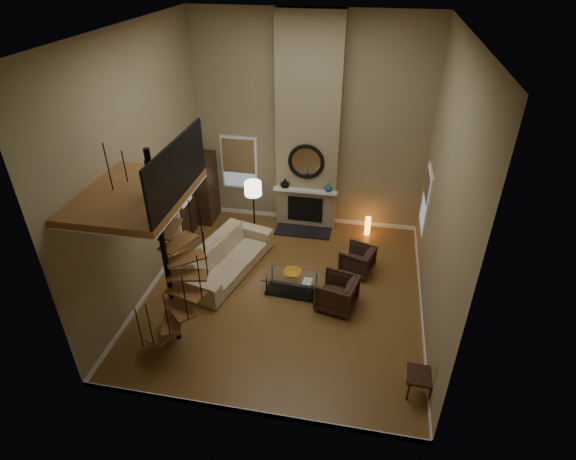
% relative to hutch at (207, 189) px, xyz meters
% --- Properties ---
extents(ground, '(6.00, 6.50, 0.01)m').
position_rel_hutch_xyz_m(ground, '(2.74, -2.79, -0.95)').
color(ground, olive).
rests_on(ground, ground).
extents(back_wall, '(6.00, 0.02, 5.50)m').
position_rel_hutch_xyz_m(back_wall, '(2.74, 0.46, 1.80)').
color(back_wall, '#91835D').
rests_on(back_wall, ground).
extents(front_wall, '(6.00, 0.02, 5.50)m').
position_rel_hutch_xyz_m(front_wall, '(2.74, -6.04, 1.80)').
color(front_wall, '#91835D').
rests_on(front_wall, ground).
extents(left_wall, '(0.02, 6.50, 5.50)m').
position_rel_hutch_xyz_m(left_wall, '(-0.26, -2.79, 1.80)').
color(left_wall, '#91835D').
rests_on(left_wall, ground).
extents(right_wall, '(0.02, 6.50, 5.50)m').
position_rel_hutch_xyz_m(right_wall, '(5.74, -2.79, 1.80)').
color(right_wall, '#91835D').
rests_on(right_wall, ground).
extents(ceiling, '(6.00, 6.50, 0.01)m').
position_rel_hutch_xyz_m(ceiling, '(2.74, -2.79, 4.54)').
color(ceiling, silver).
rests_on(ceiling, back_wall).
extents(baseboard_back, '(6.00, 0.02, 0.12)m').
position_rel_hutch_xyz_m(baseboard_back, '(2.74, 0.45, -0.89)').
color(baseboard_back, white).
rests_on(baseboard_back, ground).
extents(baseboard_front, '(6.00, 0.02, 0.12)m').
position_rel_hutch_xyz_m(baseboard_front, '(2.74, -6.03, -0.89)').
color(baseboard_front, white).
rests_on(baseboard_front, ground).
extents(baseboard_left, '(0.02, 6.50, 0.12)m').
position_rel_hutch_xyz_m(baseboard_left, '(-0.25, -2.79, -0.89)').
color(baseboard_left, white).
rests_on(baseboard_left, ground).
extents(baseboard_right, '(0.02, 6.50, 0.12)m').
position_rel_hutch_xyz_m(baseboard_right, '(5.73, -2.79, -0.89)').
color(baseboard_right, white).
rests_on(baseboard_right, ground).
extents(chimney_breast, '(1.60, 0.38, 5.50)m').
position_rel_hutch_xyz_m(chimney_breast, '(2.74, 0.27, 1.80)').
color(chimney_breast, '#8D7E5C').
rests_on(chimney_breast, ground).
extents(hearth, '(1.50, 0.60, 0.04)m').
position_rel_hutch_xyz_m(hearth, '(2.74, -0.22, -0.93)').
color(hearth, black).
rests_on(hearth, ground).
extents(firebox, '(0.95, 0.02, 0.72)m').
position_rel_hutch_xyz_m(firebox, '(2.74, 0.07, -0.40)').
color(firebox, black).
rests_on(firebox, chimney_breast).
extents(mantel, '(1.70, 0.18, 0.06)m').
position_rel_hutch_xyz_m(mantel, '(2.74, -0.01, 0.20)').
color(mantel, white).
rests_on(mantel, chimney_breast).
extents(mirror_frame, '(0.94, 0.10, 0.94)m').
position_rel_hutch_xyz_m(mirror_frame, '(2.74, 0.05, 1.00)').
color(mirror_frame, black).
rests_on(mirror_frame, chimney_breast).
extents(mirror_disc, '(0.80, 0.01, 0.80)m').
position_rel_hutch_xyz_m(mirror_disc, '(2.74, 0.06, 1.00)').
color(mirror_disc, white).
rests_on(mirror_disc, chimney_breast).
extents(vase_left, '(0.24, 0.24, 0.25)m').
position_rel_hutch_xyz_m(vase_left, '(2.19, 0.03, 0.35)').
color(vase_left, black).
rests_on(vase_left, mantel).
extents(vase_right, '(0.20, 0.20, 0.21)m').
position_rel_hutch_xyz_m(vase_right, '(3.34, 0.03, 0.33)').
color(vase_right, '#17524C').
rests_on(vase_right, mantel).
extents(window_back, '(1.02, 0.06, 1.52)m').
position_rel_hutch_xyz_m(window_back, '(0.84, 0.43, 0.67)').
color(window_back, white).
rests_on(window_back, back_wall).
extents(window_right, '(0.06, 1.02, 1.52)m').
position_rel_hutch_xyz_m(window_right, '(5.72, -0.79, 0.68)').
color(window_right, white).
rests_on(window_right, right_wall).
extents(entry_door, '(0.10, 1.05, 2.16)m').
position_rel_hutch_xyz_m(entry_door, '(-0.21, -0.99, 0.10)').
color(entry_door, white).
rests_on(entry_door, ground).
extents(loft, '(1.70, 2.20, 1.09)m').
position_rel_hutch_xyz_m(loft, '(0.70, -4.59, 2.29)').
color(loft, brown).
rests_on(loft, left_wall).
extents(spiral_stair, '(1.47, 1.47, 4.06)m').
position_rel_hutch_xyz_m(spiral_stair, '(0.96, -4.58, 0.83)').
color(spiral_stair, black).
rests_on(spiral_stair, ground).
extents(hutch, '(0.40, 0.86, 1.92)m').
position_rel_hutch_xyz_m(hutch, '(0.00, 0.00, 0.00)').
color(hutch, '#331E11').
rests_on(hutch, ground).
extents(sofa, '(1.71, 2.92, 0.80)m').
position_rel_hutch_xyz_m(sofa, '(1.25, -2.25, -0.55)').
color(sofa, tan).
rests_on(sofa, ground).
extents(armchair_near, '(0.90, 0.88, 0.65)m').
position_rel_hutch_xyz_m(armchair_near, '(4.35, -1.77, -0.60)').
color(armchair_near, '#3C251B').
rests_on(armchair_near, ground).
extents(armchair_far, '(0.97, 0.95, 0.73)m').
position_rel_hutch_xyz_m(armchair_far, '(4.00, -3.07, -0.60)').
color(armchair_far, '#3C251B').
rests_on(armchair_far, ground).
extents(coffee_table, '(1.30, 0.71, 0.46)m').
position_rel_hutch_xyz_m(coffee_table, '(2.90, -2.76, -0.67)').
color(coffee_table, silver).
rests_on(coffee_table, ground).
extents(bowl, '(0.39, 0.39, 0.10)m').
position_rel_hutch_xyz_m(bowl, '(2.90, -2.71, -0.45)').
color(bowl, gold).
rests_on(bowl, coffee_table).
extents(book, '(0.21, 0.28, 0.03)m').
position_rel_hutch_xyz_m(book, '(3.25, -2.91, -0.49)').
color(book, gray).
rests_on(book, coffee_table).
extents(floor_lamp, '(0.42, 0.42, 1.74)m').
position_rel_hutch_xyz_m(floor_lamp, '(1.57, -0.89, 0.46)').
color(floor_lamp, black).
rests_on(floor_lamp, ground).
extents(accent_lamp, '(0.15, 0.15, 0.53)m').
position_rel_hutch_xyz_m(accent_lamp, '(4.46, 0.01, -0.70)').
color(accent_lamp, orange).
rests_on(accent_lamp, ground).
extents(side_chair, '(0.49, 0.49, 0.99)m').
position_rel_hutch_xyz_m(side_chair, '(5.65, -5.06, -0.42)').
color(side_chair, '#331E11').
rests_on(side_chair, ground).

